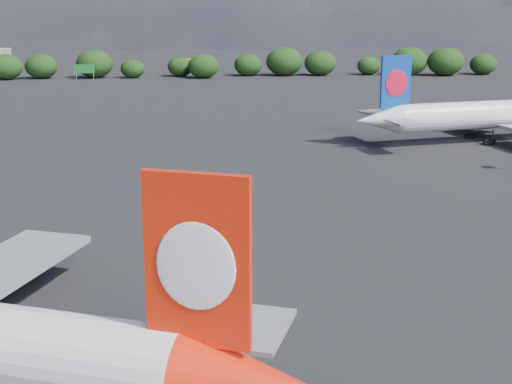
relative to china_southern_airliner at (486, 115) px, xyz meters
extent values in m
plane|color=black|center=(-59.27, -9.93, -4.33)|extent=(500.00, 500.00, 0.00)
cube|color=red|center=(-48.15, -79.28, 6.18)|extent=(4.89, 2.29, 8.30)
ellipsoid|color=white|center=(-48.25, -79.54, 6.01)|extent=(3.67, 1.59, 4.24)
ellipsoid|color=white|center=(-48.05, -79.02, 6.01)|extent=(3.67, 1.59, 4.24)
cube|color=gray|center=(-45.43, -74.90, 0.65)|extent=(5.89, 6.67, 0.28)
cylinder|color=silver|center=(1.50, 0.28, 0.14)|extent=(34.23, 10.66, 4.47)
cone|color=silver|center=(-18.72, -3.51, 0.14)|extent=(7.86, 5.71, 4.47)
cube|color=#0D3D94|center=(-16.08, -3.02, 5.87)|extent=(4.92, 1.35, 8.05)
ellipsoid|color=red|center=(-16.03, -3.28, 5.70)|extent=(3.73, 0.87, 4.11)
ellipsoid|color=red|center=(-16.13, -2.75, 5.70)|extent=(3.73, 0.87, 4.11)
cube|color=gray|center=(-16.06, -8.02, 0.50)|extent=(4.95, 6.02, 0.27)
cube|color=gray|center=(-17.87, 1.65, 0.50)|extent=(4.95, 6.02, 0.27)
cube|color=gray|center=(1.11, 12.04, -1.29)|extent=(9.01, 18.65, 0.49)
cylinder|color=gray|center=(3.69, 7.97, -2.45)|extent=(4.84, 3.20, 2.41)
cube|color=gray|center=(3.69, 7.97, -1.83)|extent=(1.98, 0.63, 1.07)
cylinder|color=black|center=(0.23, -2.69, -2.99)|extent=(0.29, 0.29, 2.24)
cylinder|color=black|center=(0.23, -2.69, -3.84)|extent=(1.04, 0.58, 0.98)
cylinder|color=black|center=(-0.73, -2.87, -3.84)|extent=(1.04, 0.58, 0.98)
cylinder|color=black|center=(-0.76, 2.59, -2.99)|extent=(0.29, 0.29, 2.24)
cylinder|color=black|center=(-0.76, 2.59, -3.84)|extent=(1.04, 0.58, 0.98)
cylinder|color=black|center=(-1.72, 2.41, -3.84)|extent=(1.04, 0.58, 0.98)
cylinder|color=black|center=(-46.73, -76.50, 0.77)|extent=(0.16, 0.16, 10.21)
cube|color=black|center=(-46.73, -76.50, 6.03)|extent=(0.55, 0.30, 0.28)
cube|color=#146422|center=(-77.27, 106.07, -1.13)|extent=(6.00, 0.30, 2.60)
cylinder|color=#989AA0|center=(-79.77, 106.07, -3.33)|extent=(0.20, 0.20, 2.00)
cylinder|color=#989AA0|center=(-74.77, 106.07, -3.33)|extent=(0.20, 0.20, 2.00)
cube|color=gold|center=(-47.27, 112.07, -0.33)|extent=(5.00, 0.30, 3.00)
cylinder|color=#989AA0|center=(-47.27, 112.07, -3.08)|extent=(0.30, 0.30, 2.50)
ellipsoid|color=black|center=(-100.13, 108.00, -0.58)|extent=(9.74, 8.25, 7.50)
ellipsoid|color=black|center=(-90.49, 110.54, -0.65)|extent=(9.56, 8.09, 7.35)
ellipsoid|color=black|center=(-74.86, 111.13, -0.10)|extent=(10.99, 9.30, 8.46)
ellipsoid|color=black|center=(-63.47, 109.77, -1.52)|extent=(7.31, 6.19, 5.62)
ellipsoid|color=black|center=(-49.12, 112.70, -1.33)|extent=(7.80, 6.60, 6.00)
ellipsoid|color=black|center=(-42.22, 106.60, -0.72)|extent=(9.38, 7.94, 7.21)
ellipsoid|color=black|center=(-28.19, 112.54, -0.99)|extent=(8.69, 7.35, 6.68)
ellipsoid|color=black|center=(-16.94, 111.80, 0.06)|extent=(11.41, 9.65, 8.78)
ellipsoid|color=black|center=(-5.75, 111.17, -0.47)|extent=(10.04, 8.50, 7.72)
ellipsoid|color=black|center=(9.79, 111.66, -1.49)|extent=(7.39, 6.26, 5.69)
ellipsoid|color=black|center=(21.96, 108.97, 0.01)|extent=(11.29, 9.55, 8.68)
ellipsoid|color=black|center=(32.85, 106.60, 0.05)|extent=(11.38, 9.63, 8.75)
ellipsoid|color=black|center=(45.95, 108.71, -1.03)|extent=(8.58, 7.26, 6.60)
camera|label=1|loc=(-48.61, -109.92, 17.55)|focal=50.00mm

